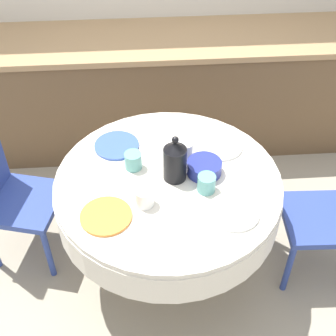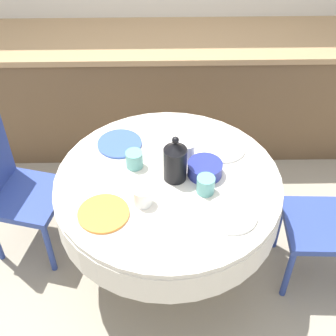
% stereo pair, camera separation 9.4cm
% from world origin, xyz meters
% --- Properties ---
extents(ground_plane, '(12.00, 12.00, 0.00)m').
position_xyz_m(ground_plane, '(0.00, 0.00, 0.00)').
color(ground_plane, '#9E937F').
extents(kitchen_counter, '(3.24, 0.64, 0.88)m').
position_xyz_m(kitchen_counter, '(0.00, 1.27, 0.44)').
color(kitchen_counter, brown).
rests_on(kitchen_counter, ground_plane).
extents(dining_table, '(1.17, 1.17, 0.75)m').
position_xyz_m(dining_table, '(0.00, 0.00, 0.62)').
color(dining_table, brown).
rests_on(dining_table, ground_plane).
extents(chair_right, '(0.49, 0.49, 0.91)m').
position_xyz_m(chair_right, '(-0.90, 0.24, 0.50)').
color(chair_right, '#2D428E').
rests_on(chair_right, ground_plane).
extents(plate_near_left, '(0.24, 0.24, 0.01)m').
position_xyz_m(plate_near_left, '(-0.31, -0.23, 0.75)').
color(plate_near_left, orange).
rests_on(plate_near_left, dining_table).
extents(cup_near_left, '(0.09, 0.09, 0.09)m').
position_xyz_m(cup_near_left, '(-0.12, -0.16, 0.79)').
color(cup_near_left, white).
rests_on(cup_near_left, dining_table).
extents(plate_near_right, '(0.24, 0.24, 0.01)m').
position_xyz_m(plate_near_right, '(0.29, -0.25, 0.75)').
color(plate_near_right, white).
rests_on(plate_near_right, dining_table).
extents(cup_near_right, '(0.09, 0.09, 0.09)m').
position_xyz_m(cup_near_right, '(0.18, -0.09, 0.79)').
color(cup_near_right, '#5BA39E').
rests_on(cup_near_right, dining_table).
extents(plate_far_left, '(0.24, 0.24, 0.01)m').
position_xyz_m(plate_far_left, '(-0.26, 0.28, 0.75)').
color(plate_far_left, '#3856AD').
rests_on(plate_far_left, dining_table).
extents(cup_far_left, '(0.09, 0.09, 0.09)m').
position_xyz_m(cup_far_left, '(-0.17, 0.11, 0.79)').
color(cup_far_left, '#5BA39E').
rests_on(cup_far_left, dining_table).
extents(plate_far_right, '(0.24, 0.24, 0.01)m').
position_xyz_m(plate_far_right, '(0.30, 0.24, 0.75)').
color(plate_far_right, white).
rests_on(plate_far_right, dining_table).
extents(cup_far_right, '(0.09, 0.09, 0.09)m').
position_xyz_m(cup_far_right, '(0.10, 0.18, 0.79)').
color(cup_far_right, white).
rests_on(cup_far_right, dining_table).
extents(coffee_carafe, '(0.12, 0.12, 0.26)m').
position_xyz_m(coffee_carafe, '(0.04, 0.02, 0.86)').
color(coffee_carafe, black).
rests_on(coffee_carafe, dining_table).
extents(fruit_bowl, '(0.18, 0.18, 0.07)m').
position_xyz_m(fruit_bowl, '(0.19, 0.04, 0.78)').
color(fruit_bowl, navy).
rests_on(fruit_bowl, dining_table).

